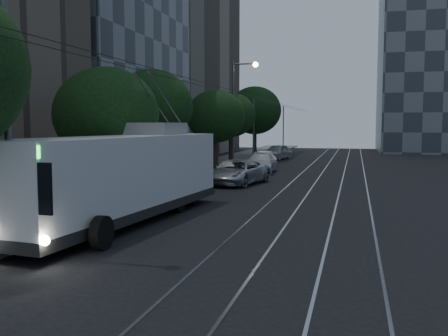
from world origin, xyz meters
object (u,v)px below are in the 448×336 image
streetlamp_near (17,24)px  streetlamp_far (238,102)px  car_white_b (261,163)px  car_white_d (277,152)px  car_white_c (264,158)px  car_white_a (231,170)px  trolleybus (124,176)px  pickup_silver (238,172)px

streetlamp_near → streetlamp_far: streetlamp_near is taller
car_white_b → car_white_d: (-0.99, 14.36, 0.06)m
car_white_b → car_white_d: bearing=91.2°
car_white_c → streetlamp_near: bearing=-116.9°
car_white_c → car_white_d: bearing=65.0°
car_white_c → car_white_b: bearing=-106.9°
car_white_a → streetlamp_far: size_ratio=0.48×
car_white_d → streetlamp_far: (-1.71, -10.37, 4.62)m
car_white_a → streetlamp_near: 19.46m
car_white_b → streetlamp_far: bearing=121.4°
car_white_c → streetlamp_far: bearing=-144.5°
trolleybus → car_white_d: size_ratio=2.69×
car_white_b → car_white_c: 7.08m
car_white_a → streetlamp_far: bearing=109.9°
car_white_d → pickup_silver: bearing=-73.9°
car_white_a → car_white_b: size_ratio=0.85×
car_white_a → car_white_d: size_ratio=0.92×
car_white_b → streetlamp_far: (-2.70, 4.00, 4.68)m
trolleybus → car_white_b: bearing=91.0°
trolleybus → car_white_c: bearing=94.2°
car_white_a → car_white_d: 20.26m
trolleybus → streetlamp_far: 24.02m
streetlamp_near → streetlamp_far: bearing=91.2°
car_white_a → car_white_d: bearing=99.5°
pickup_silver → car_white_b: 7.37m
trolleybus → streetlamp_near: 6.66m
car_white_c → car_white_d: car_white_d is taller
pickup_silver → streetlamp_near: streetlamp_near is taller
pickup_silver → car_white_c: pickup_silver is taller
streetlamp_far → car_white_c: bearing=60.4°
trolleybus → car_white_c: trolleybus is taller
pickup_silver → streetlamp_far: streetlamp_far is taller
trolleybus → streetlamp_far: bearing=98.2°
car_white_c → streetlamp_far: size_ratio=0.42×
pickup_silver → car_white_a: car_white_a is taller
trolleybus → pickup_silver: trolleybus is taller
car_white_c → streetlamp_near: (-1.09, -31.52, 5.64)m
car_white_a → car_white_b: (0.79, 5.90, -0.00)m
car_white_a → car_white_c: size_ratio=1.15×
car_white_a → streetlamp_far: (-1.91, 9.89, 4.68)m
car_white_b → streetlamp_far: 6.72m
car_white_b → car_white_d: 14.40m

